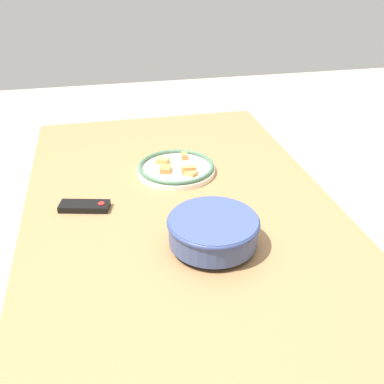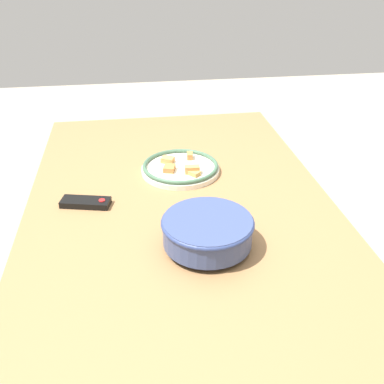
{
  "view_description": "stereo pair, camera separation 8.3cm",
  "coord_description": "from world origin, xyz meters",
  "views": [
    {
      "loc": [
        -1.21,
        0.22,
        1.48
      ],
      "look_at": [
        -0.04,
        -0.03,
        0.8
      ],
      "focal_mm": 42.0,
      "sensor_mm": 36.0,
      "label": 1
    },
    {
      "loc": [
        -1.23,
        0.14,
        1.48
      ],
      "look_at": [
        -0.04,
        -0.03,
        0.8
      ],
      "focal_mm": 42.0,
      "sensor_mm": 36.0,
      "label": 2
    }
  ],
  "objects": [
    {
      "name": "food_plate",
      "position": [
        0.18,
        -0.03,
        0.77
      ],
      "size": [
        0.28,
        0.28,
        0.05
      ],
      "color": "silver",
      "rests_on": "dining_table"
    },
    {
      "name": "ground_plane",
      "position": [
        0.0,
        0.0,
        0.0
      ],
      "size": [
        8.0,
        8.0,
        0.0
      ],
      "primitive_type": "plane",
      "color": "#B7A88E"
    },
    {
      "name": "noodle_bowl",
      "position": [
        -0.27,
        -0.04,
        0.81
      ],
      "size": [
        0.25,
        0.25,
        0.09
      ],
      "color": "#384775",
      "rests_on": "dining_table"
    },
    {
      "name": "dining_table",
      "position": [
        0.0,
        0.0,
        0.68
      ],
      "size": [
        1.51,
        0.96,
        0.75
      ],
      "color": "olive",
      "rests_on": "ground_plane"
    },
    {
      "name": "tv_remote",
      "position": [
        -0.0,
        0.29,
        0.76
      ],
      "size": [
        0.09,
        0.16,
        0.02
      ],
      "rotation": [
        0.0,
        0.0,
        2.9
      ],
      "color": "black",
      "rests_on": "dining_table"
    }
  ]
}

